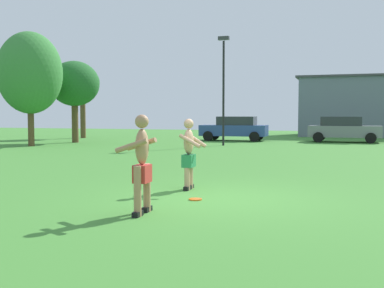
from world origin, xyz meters
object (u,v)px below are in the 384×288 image
(lamp_post, at_px, (224,79))
(tree_behind_players, at_px, (74,84))
(tree_left_field, at_px, (30,73))
(car_blue_near_post, at_px, (235,128))
(frisbee, at_px, (195,199))
(player_in_green, at_px, (189,152))
(car_gray_far_end, at_px, (344,129))
(player_near, at_px, (142,162))
(tree_right_field, at_px, (82,84))

(lamp_post, bearing_deg, tree_behind_players, -179.57)
(lamp_post, distance_m, tree_left_field, 10.49)
(tree_left_field, xyz_separation_m, tree_behind_players, (0.53, 3.54, -0.39))
(car_blue_near_post, bearing_deg, tree_behind_players, -150.91)
(frisbee, xyz_separation_m, lamp_post, (-3.43, 16.10, 3.63))
(player_in_green, distance_m, car_gray_far_end, 20.50)
(player_near, xyz_separation_m, lamp_post, (-2.94, 17.66, 2.72))
(player_in_green, height_order, car_gray_far_end, player_in_green)
(player_near, xyz_separation_m, frisbee, (0.49, 1.56, -0.90))
(player_in_green, height_order, tree_right_field, tree_right_field)
(player_in_green, height_order, tree_behind_players, tree_behind_players)
(player_near, height_order, tree_left_field, tree_left_field)
(player_in_green, distance_m, tree_left_field, 17.29)
(frisbee, relative_size, lamp_post, 0.04)
(car_blue_near_post, xyz_separation_m, tree_left_field, (-9.40, -8.47, 3.12))
(player_in_green, bearing_deg, tree_right_field, 126.48)
(lamp_post, xyz_separation_m, tree_behind_players, (-9.31, -0.07, -0.09))
(frisbee, bearing_deg, lamp_post, 102.02)
(car_gray_far_end, xyz_separation_m, lamp_post, (-6.34, -5.32, 2.82))
(player_in_green, relative_size, tree_behind_players, 0.33)
(tree_behind_players, bearing_deg, player_in_green, -50.53)
(frisbee, distance_m, tree_right_field, 26.18)
(lamp_post, xyz_separation_m, tree_left_field, (-9.84, -3.61, 0.30))
(lamp_post, bearing_deg, tree_left_field, -159.86)
(tree_right_field, bearing_deg, tree_behind_players, -64.00)
(player_in_green, relative_size, frisbee, 6.12)
(player_near, xyz_separation_m, player_in_green, (-0.05, 2.78, -0.06))
(car_gray_far_end, distance_m, lamp_post, 8.75)
(lamp_post, bearing_deg, frisbee, -77.98)
(tree_left_field, relative_size, tree_behind_players, 1.24)
(car_blue_near_post, relative_size, tree_right_field, 0.84)
(tree_left_field, bearing_deg, car_blue_near_post, 42.03)
(lamp_post, xyz_separation_m, tree_right_field, (-11.72, 4.88, 0.31))
(frisbee, relative_size, car_blue_near_post, 0.06)
(player_in_green, relative_size, car_gray_far_end, 0.38)
(car_gray_far_end, bearing_deg, frisbee, -97.75)
(car_gray_far_end, xyz_separation_m, tree_behind_players, (-15.65, -5.39, 2.73))
(player_near, distance_m, player_in_green, 2.78)
(lamp_post, height_order, tree_behind_players, lamp_post)
(tree_behind_players, bearing_deg, frisbee, -51.53)
(player_near, xyz_separation_m, car_blue_near_post, (-3.39, 22.52, -0.09))
(car_blue_near_post, distance_m, lamp_post, 5.63)
(tree_left_field, distance_m, tree_behind_players, 3.60)
(tree_left_field, height_order, tree_behind_players, tree_left_field)
(player_near, relative_size, tree_left_field, 0.28)
(player_in_green, bearing_deg, frisbee, -66.21)
(tree_left_field, bearing_deg, player_in_green, -41.53)
(car_blue_near_post, distance_m, tree_behind_players, 10.50)
(player_near, distance_m, tree_left_field, 19.24)
(tree_right_field, distance_m, tree_behind_players, 5.52)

